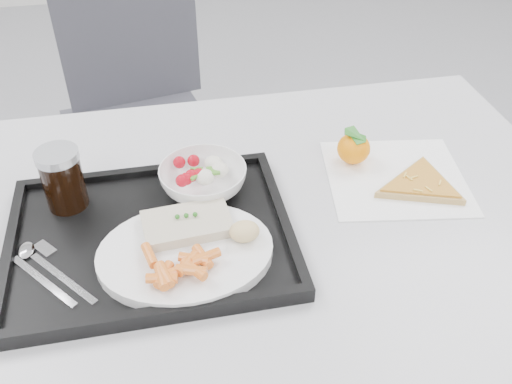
# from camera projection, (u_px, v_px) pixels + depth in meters

# --- Properties ---
(table) EXTENTS (1.20, 0.80, 0.75)m
(table) POSITION_uv_depth(u_px,v_px,m) (248.00, 241.00, 1.02)
(table) COLOR #BBBBBD
(table) RESTS_ON ground
(chair) EXTENTS (0.49, 0.49, 0.93)m
(chair) POSITION_uv_depth(u_px,v_px,m) (137.00, 97.00, 1.72)
(chair) COLOR #3C3C43
(chair) RESTS_ON ground
(tray) EXTENTS (0.45, 0.35, 0.03)m
(tray) POSITION_uv_depth(u_px,v_px,m) (151.00, 237.00, 0.92)
(tray) COLOR black
(tray) RESTS_ON table
(dinner_plate) EXTENTS (0.27, 0.27, 0.02)m
(dinner_plate) POSITION_uv_depth(u_px,v_px,m) (186.00, 253.00, 0.87)
(dinner_plate) COLOR white
(dinner_plate) RESTS_ON tray
(fish_fillet) EXTENTS (0.14, 0.09, 0.03)m
(fish_fillet) POSITION_uv_depth(u_px,v_px,m) (187.00, 224.00, 0.90)
(fish_fillet) COLOR beige
(fish_fillet) RESTS_ON dinner_plate
(bread_roll) EXTENTS (0.05, 0.05, 0.03)m
(bread_roll) POSITION_uv_depth(u_px,v_px,m) (244.00, 231.00, 0.87)
(bread_roll) COLOR tan
(bread_roll) RESTS_ON dinner_plate
(salad_bowl) EXTENTS (0.15, 0.15, 0.05)m
(salad_bowl) POSITION_uv_depth(u_px,v_px,m) (203.00, 179.00, 0.99)
(salad_bowl) COLOR white
(salad_bowl) RESTS_ON tray
(cola_glass) EXTENTS (0.07, 0.07, 0.11)m
(cola_glass) POSITION_uv_depth(u_px,v_px,m) (62.00, 178.00, 0.94)
(cola_glass) COLOR black
(cola_glass) RESTS_ON tray
(cutlery) EXTENTS (0.13, 0.16, 0.01)m
(cutlery) POSITION_uv_depth(u_px,v_px,m) (43.00, 267.00, 0.86)
(cutlery) COLOR silver
(cutlery) RESTS_ON tray
(napkin) EXTENTS (0.28, 0.28, 0.00)m
(napkin) POSITION_uv_depth(u_px,v_px,m) (395.00, 177.00, 1.06)
(napkin) COLOR white
(napkin) RESTS_ON table
(tangerine) EXTENTS (0.07, 0.07, 0.07)m
(tangerine) POSITION_uv_depth(u_px,v_px,m) (354.00, 148.00, 1.07)
(tangerine) COLOR #FF6304
(tangerine) RESTS_ON napkin
(pizza_slice) EXTENTS (0.21, 0.21, 0.02)m
(pizza_slice) POSITION_uv_depth(u_px,v_px,m) (421.00, 184.00, 1.03)
(pizza_slice) COLOR tan
(pizza_slice) RESTS_ON napkin
(carrot_pile) EXTENTS (0.12, 0.09, 0.02)m
(carrot_pile) POSITION_uv_depth(u_px,v_px,m) (180.00, 267.00, 0.82)
(carrot_pile) COLOR orange
(carrot_pile) RESTS_ON dinner_plate
(salad_contents) EXTENTS (0.09, 0.08, 0.03)m
(salad_contents) POSITION_uv_depth(u_px,v_px,m) (202.00, 171.00, 0.99)
(salad_contents) COLOR #A90815
(salad_contents) RESTS_ON salad_bowl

